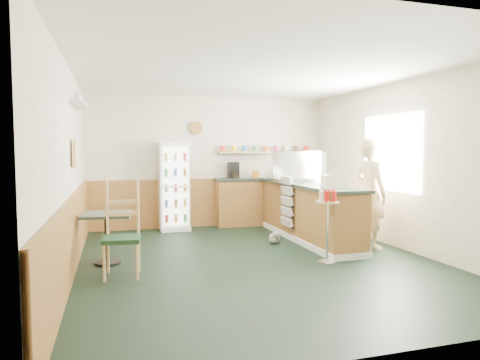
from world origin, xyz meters
name	(u,v)px	position (x,y,z in m)	size (l,w,h in m)	color
ground	(255,260)	(0.00, 0.00, 0.00)	(6.00, 6.00, 0.00)	black
room_envelope	(227,155)	(-0.23, 0.73, 1.52)	(5.04, 6.02, 2.72)	beige
service_counter	(308,214)	(1.35, 1.07, 0.46)	(0.68, 3.01, 1.01)	#956030
back_counter	(266,199)	(1.19, 2.80, 0.55)	(2.24, 0.42, 1.69)	#956030
drinks_fridge	(174,186)	(-0.79, 2.74, 0.88)	(0.58, 0.52, 1.76)	white
display_case	(297,167)	(1.35, 1.58, 1.29)	(0.98, 0.51, 0.55)	silver
cash_register	(334,181)	(1.35, 0.19, 1.11)	(0.34, 0.35, 0.20)	#EDE4C4
shopkeeper	(371,194)	(2.05, 0.23, 0.89)	(0.59, 0.43, 1.78)	tan
condiment_stand	(327,213)	(0.93, -0.41, 0.70)	(0.33, 0.33, 1.02)	silver
newspaper_rack	(287,202)	(0.99, 1.20, 0.68)	(0.09, 0.46, 0.91)	black
cafe_table	(107,228)	(-2.05, 0.41, 0.51)	(0.72, 0.72, 0.72)	black
cafe_chair	(121,226)	(-1.87, -0.18, 0.63)	(0.50, 0.50, 1.21)	black
dog_doorstop	(275,237)	(0.67, 0.95, 0.11)	(0.19, 0.25, 0.23)	gray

